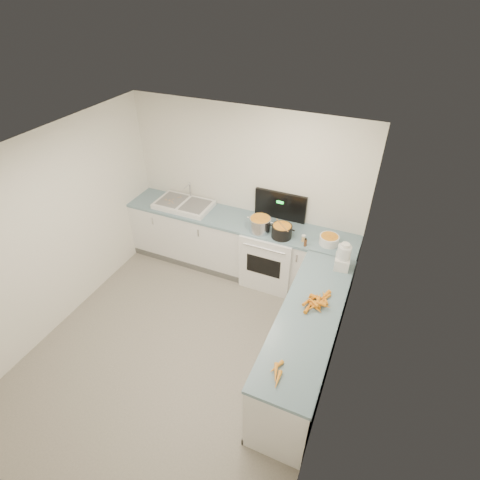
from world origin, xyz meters
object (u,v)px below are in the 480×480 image
at_px(stove, 271,254).
at_px(steel_pot, 260,225).
at_px(sink, 184,204).
at_px(mixing_bowl, 329,240).
at_px(extract_bottle, 305,243).
at_px(black_pot, 282,232).
at_px(food_processor, 343,257).
at_px(spice_jar, 303,239).

relative_size(stove, steel_pot, 4.46).
bearing_deg(sink, mixing_bowl, -1.68).
bearing_deg(stove, mixing_bowl, -3.61).
bearing_deg(stove, extract_bottle, -23.04).
distance_m(black_pot, extract_bottle, 0.36).
relative_size(steel_pot, extract_bottle, 3.05).
xyz_separation_m(steel_pot, extract_bottle, (0.67, -0.10, -0.04)).
distance_m(mixing_bowl, food_processor, 0.50).
bearing_deg(spice_jar, steel_pot, 179.54).
xyz_separation_m(stove, food_processor, (1.05, -0.47, 0.62)).
bearing_deg(extract_bottle, steel_pot, 171.92).
relative_size(black_pot, extract_bottle, 2.77).
bearing_deg(extract_bottle, mixing_bowl, 32.75).
bearing_deg(food_processor, extract_bottle, 154.50).
bearing_deg(stove, spice_jar, -15.74).
bearing_deg(black_pot, spice_jar, 2.89).
bearing_deg(spice_jar, sink, 175.56).
bearing_deg(steel_pot, extract_bottle, -8.08).
distance_m(sink, food_processor, 2.55).
bearing_deg(stove, steel_pot, -138.54).
xyz_separation_m(sink, steel_pot, (1.30, -0.14, 0.05)).
bearing_deg(food_processor, stove, 155.73).
relative_size(sink, mixing_bowl, 3.33).
height_order(sink, extract_bottle, sink).
height_order(black_pot, mixing_bowl, black_pot).
xyz_separation_m(stove, mixing_bowl, (0.80, -0.05, 0.53)).
height_order(sink, food_processor, food_processor).
xyz_separation_m(black_pot, food_processor, (0.87, -0.32, 0.07)).
distance_m(stove, food_processor, 1.31).
xyz_separation_m(extract_bottle, food_processor, (0.52, -0.25, 0.10)).
relative_size(sink, steel_pot, 2.82).
relative_size(extract_bottle, food_processor, 0.28).
bearing_deg(stove, black_pot, -40.38).
distance_m(sink, black_pot, 1.63).
distance_m(extract_bottle, food_processor, 0.59).
distance_m(stove, spice_jar, 0.71).
bearing_deg(food_processor, mixing_bowl, 120.61).
height_order(stove, extract_bottle, stove).
xyz_separation_m(steel_pot, spice_jar, (0.62, -0.00, -0.05)).
distance_m(steel_pot, extract_bottle, 0.68).
bearing_deg(spice_jar, food_processor, -30.57).
relative_size(stove, extract_bottle, 13.62).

